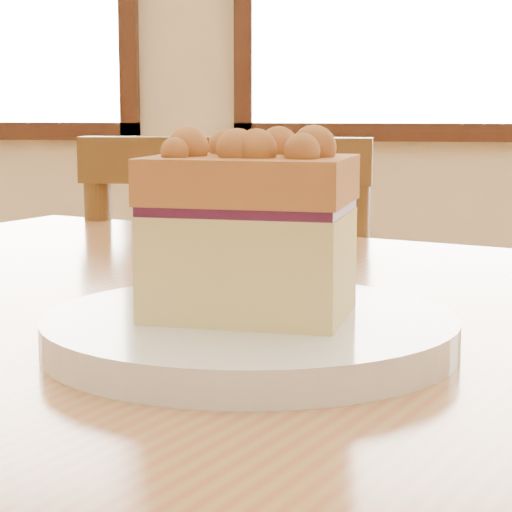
{
  "coord_description": "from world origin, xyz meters",
  "views": [
    {
      "loc": [
        0.05,
        -0.49,
        0.89
      ],
      "look_at": [
        -0.02,
        0.11,
        0.8
      ],
      "focal_mm": 70.0,
      "sensor_mm": 36.0,
      "label": 1
    }
  ],
  "objects_px": {
    "cafe_table_main": "(305,464)",
    "cafe_chair_main": "(243,436)",
    "plate": "(250,333)",
    "cake_slice": "(248,223)"
  },
  "relations": [
    {
      "from": "cafe_chair_main",
      "to": "cake_slice",
      "type": "height_order",
      "value": "cake_slice"
    },
    {
      "from": "cafe_chair_main",
      "to": "plate",
      "type": "relative_size",
      "value": 3.54
    },
    {
      "from": "cafe_table_main",
      "to": "plate",
      "type": "bearing_deg",
      "value": -80.09
    },
    {
      "from": "cafe_chair_main",
      "to": "plate",
      "type": "distance_m",
      "value": 0.82
    },
    {
      "from": "cake_slice",
      "to": "plate",
      "type": "bearing_deg",
      "value": 22.64
    },
    {
      "from": "cafe_table_main",
      "to": "cafe_chair_main",
      "type": "relative_size",
      "value": 1.5
    },
    {
      "from": "cafe_table_main",
      "to": "cake_slice",
      "type": "xyz_separation_m",
      "value": [
        -0.03,
        -0.11,
        0.19
      ]
    },
    {
      "from": "cake_slice",
      "to": "cafe_table_main",
      "type": "bearing_deg",
      "value": 83.8
    },
    {
      "from": "plate",
      "to": "cake_slice",
      "type": "bearing_deg",
      "value": -164.48
    },
    {
      "from": "cafe_table_main",
      "to": "cake_slice",
      "type": "height_order",
      "value": "cake_slice"
    }
  ]
}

